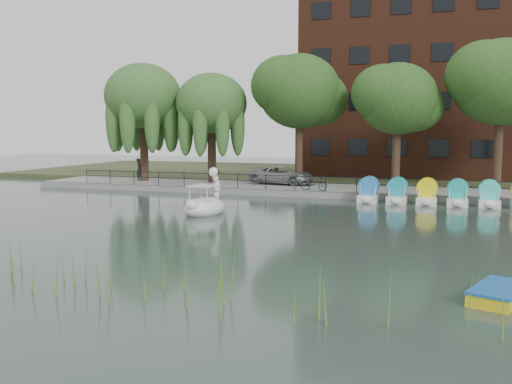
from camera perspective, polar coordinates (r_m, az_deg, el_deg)
The scene contains 18 objects.
ground_plane at distance 24.90m, azimuth -4.10°, elevation -3.90°, with size 120.00×120.00×0.00m, color #3E5149.
promenade at distance 39.94m, azimuth 4.94°, elevation 0.27°, with size 40.00×6.00×0.40m, color gray.
kerb at distance 37.10m, azimuth 3.83°, elevation -0.19°, with size 40.00×0.25×0.40m, color gray.
land_strip at distance 53.58m, azimuth 8.59°, elevation 1.76°, with size 60.00×22.00×0.36m, color #47512D.
railing at distance 37.20m, azimuth 3.92°, elevation 1.29°, with size 32.00×0.05×1.00m.
apartment_building at distance 52.79m, azimuth 16.40°, elevation 11.48°, with size 20.00×10.07×18.00m.
willow_left at distance 45.19m, azimuth -11.24°, elevation 9.35°, with size 5.88×5.88×9.01m.
willow_mid at distance 43.12m, azimuth -4.48°, elevation 8.77°, with size 5.32×5.32×8.15m.
broadleaf_center at distance 41.98m, azimuth 4.36°, elevation 9.95°, with size 6.00×6.00×9.25m.
broadleaf_right at distance 40.24m, azimuth 13.98°, elevation 8.97°, with size 5.40×5.40×8.32m.
broadleaf_far at distance 41.23m, azimuth 23.31°, elevation 9.99°, with size 6.30×6.30×9.71m.
minivan at distance 41.33m, azimuth 2.62°, elevation 1.82°, with size 5.42×2.49×1.51m, color gray.
bicycle at distance 37.39m, azimuth 5.83°, elevation 0.92°, with size 1.72×0.60×1.00m, color gray.
pedestrian at distance 45.29m, azimuth -11.61°, elevation 2.40°, with size 0.71×0.48×1.98m, color black.
swan_boat at distance 29.80m, azimuth -5.11°, elevation -1.20°, with size 2.10×3.00×2.38m.
pedal_boat_row at distance 34.93m, azimuth 19.51°, elevation -0.28°, with size 11.35×1.70×1.40m.
yellow_rowboat at distance 16.20m, azimuth 23.12°, elevation -9.29°, with size 1.74×2.37×0.39m.
reed_bank at distance 15.59m, azimuth -11.14°, elevation -8.01°, with size 24.00×2.40×1.20m.
Camera 1 is at (9.65, -22.53, 4.45)m, focal length 40.00 mm.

